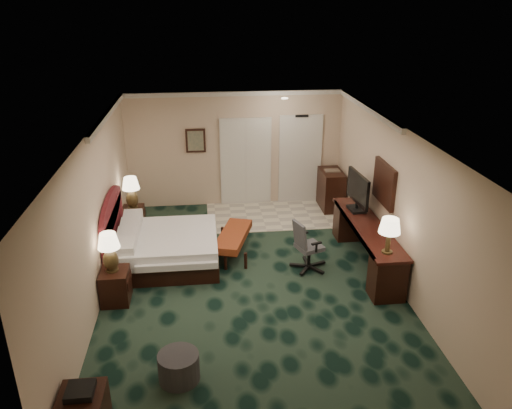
{
  "coord_description": "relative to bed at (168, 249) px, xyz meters",
  "views": [
    {
      "loc": [
        -0.75,
        -7.48,
        4.62
      ],
      "look_at": [
        0.15,
        0.6,
        1.25
      ],
      "focal_mm": 35.0,
      "sensor_mm": 36.0,
      "label": 1
    }
  ],
  "objects": [
    {
      "name": "wall_left",
      "position": [
        -1.02,
        -0.93,
        1.06
      ],
      "size": [
        0.0,
        7.5,
        2.7
      ],
      "primitive_type": "cube",
      "color": "beige",
      "rests_on": "ground"
    },
    {
      "name": "entry_door",
      "position": [
        3.03,
        2.79,
        0.76
      ],
      "size": [
        1.02,
        0.06,
        2.18
      ],
      "primitive_type": "cube",
      "color": "silver",
      "rests_on": "ground"
    },
    {
      "name": "ottoman",
      "position": [
        0.3,
        -3.17,
        -0.1
      ],
      "size": [
        0.64,
        0.64,
        0.39
      ],
      "primitive_type": "cylinder",
      "rotation": [
        0.0,
        0.0,
        0.2
      ],
      "color": "#313136",
      "rests_on": "ground"
    },
    {
      "name": "bed",
      "position": [
        0.0,
        0.0,
        0.0
      ],
      "size": [
        1.85,
        1.71,
        0.59
      ],
      "primitive_type": "cube",
      "color": "white",
      "rests_on": "ground"
    },
    {
      "name": "tv",
      "position": [
        3.66,
        0.25,
        0.88
      ],
      "size": [
        0.15,
        0.97,
        0.75
      ],
      "primitive_type": "cube",
      "rotation": [
        0.0,
        0.0,
        0.08
      ],
      "color": "black",
      "rests_on": "desk"
    },
    {
      "name": "desk_lamp",
      "position": [
        3.64,
        -1.51,
        0.81
      ],
      "size": [
        0.36,
        0.36,
        0.62
      ],
      "primitive_type": null,
      "rotation": [
        0.0,
        0.0,
        0.01
      ],
      "color": "black",
      "rests_on": "desk"
    },
    {
      "name": "lamp_far",
      "position": [
        -0.78,
        1.46,
        0.59
      ],
      "size": [
        0.44,
        0.44,
        0.68
      ],
      "primitive_type": null,
      "rotation": [
        0.0,
        0.0,
        -0.24
      ],
      "color": "black",
      "rests_on": "nightstand_far"
    },
    {
      "name": "nightstand_near",
      "position": [
        -0.78,
        -1.21,
        -0.01
      ],
      "size": [
        0.45,
        0.51,
        0.56
      ],
      "primitive_type": "cube",
      "color": "black",
      "rests_on": "ground"
    },
    {
      "name": "ceiling",
      "position": [
        1.48,
        -0.93,
        2.41
      ],
      "size": [
        5.0,
        7.5,
        0.0
      ],
      "primitive_type": "cube",
      "color": "white",
      "rests_on": "wall_back"
    },
    {
      "name": "lamp_near",
      "position": [
        -0.81,
        -1.18,
        0.6
      ],
      "size": [
        0.42,
        0.42,
        0.66
      ],
      "primitive_type": null,
      "rotation": [
        0.0,
        0.0,
        0.2
      ],
      "color": "black",
      "rests_on": "nightstand_near"
    },
    {
      "name": "desk_chair",
      "position": [
        2.58,
        -0.5,
        0.19
      ],
      "size": [
        0.71,
        0.69,
        0.97
      ],
      "primitive_type": null,
      "rotation": [
        0.0,
        0.0,
        0.34
      ],
      "color": "#3F4049",
      "rests_on": "ground"
    },
    {
      "name": "desk",
      "position": [
        3.66,
        -0.46,
        0.1
      ],
      "size": [
        0.59,
        2.76,
        0.8
      ],
      "primitive_type": "cube",
      "color": "black",
      "rests_on": "ground"
    },
    {
      "name": "wall_right",
      "position": [
        3.98,
        -0.93,
        1.06
      ],
      "size": [
        0.0,
        7.5,
        2.7
      ],
      "primitive_type": "cube",
      "color": "beige",
      "rests_on": "ground"
    },
    {
      "name": "floor",
      "position": [
        1.48,
        -0.93,
        -0.29
      ],
      "size": [
        5.0,
        7.5,
        0.0
      ],
      "primitive_type": "cube",
      "color": "black",
      "rests_on": "ground"
    },
    {
      "name": "wall_art",
      "position": [
        0.58,
        2.78,
        1.31
      ],
      "size": [
        0.45,
        0.06,
        0.55
      ],
      "primitive_type": "cube",
      "color": "#495A50",
      "rests_on": "wall_back"
    },
    {
      "name": "minibar",
      "position": [
        3.68,
        2.27,
        0.17
      ],
      "size": [
        0.48,
        0.87,
        0.92
      ],
      "primitive_type": "cube",
      "color": "black",
      "rests_on": "ground"
    },
    {
      "name": "wall_mirror",
      "position": [
        3.94,
        -0.33,
        1.26
      ],
      "size": [
        0.05,
        0.95,
        0.75
      ],
      "primitive_type": "cube",
      "color": "white",
      "rests_on": "wall_right"
    },
    {
      "name": "crown_molding",
      "position": [
        1.48,
        -0.93,
        2.36
      ],
      "size": [
        5.0,
        7.5,
        0.1
      ],
      "primitive_type": null,
      "color": "silver",
      "rests_on": "wall_back"
    },
    {
      "name": "wall_back",
      "position": [
        1.48,
        2.82,
        1.06
      ],
      "size": [
        5.0,
        0.0,
        2.7
      ],
      "primitive_type": "cube",
      "color": "beige",
      "rests_on": "ground"
    },
    {
      "name": "nightstand_far",
      "position": [
        -0.79,
        1.45,
        -0.02
      ],
      "size": [
        0.44,
        0.5,
        0.55
      ],
      "primitive_type": "cube",
      "color": "black",
      "rests_on": "ground"
    },
    {
      "name": "headboard",
      "position": [
        -0.96,
        0.07,
        0.41
      ],
      "size": [
        0.12,
        2.0,
        1.4
      ],
      "primitive_type": null,
      "color": "#47121A",
      "rests_on": "ground"
    },
    {
      "name": "wall_front",
      "position": [
        1.48,
        -4.68,
        1.06
      ],
      "size": [
        5.0,
        0.0,
        2.7
      ],
      "primitive_type": "cube",
      "color": "beige",
      "rests_on": "ground"
    },
    {
      "name": "closet_doors",
      "position": [
        1.73,
        2.78,
        0.76
      ],
      "size": [
        1.2,
        0.06,
        2.1
      ],
      "primitive_type": "cube",
      "color": "beige",
      "rests_on": "ground"
    },
    {
      "name": "bed_bench",
      "position": [
        1.24,
        0.2,
        -0.06
      ],
      "size": [
        0.85,
        1.43,
        0.46
      ],
      "primitive_type": "cube",
      "rotation": [
        0.0,
        0.0,
        -0.3
      ],
      "color": "brown",
      "rests_on": "ground"
    },
    {
      "name": "tile_patch",
      "position": [
        2.38,
        1.97,
        -0.29
      ],
      "size": [
        3.2,
        1.7,
        0.01
      ],
      "primitive_type": "cube",
      "color": "#AFA89A",
      "rests_on": "ground"
    }
  ]
}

